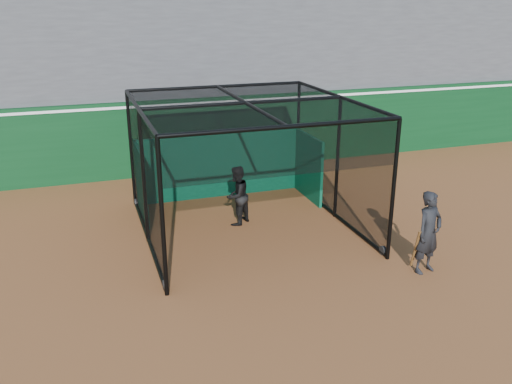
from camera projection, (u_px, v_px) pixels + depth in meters
name	position (u px, v px, depth m)	size (l,w,h in m)	color
ground	(278.00, 289.00, 11.01)	(120.00, 120.00, 0.00)	brown
outfield_wall	(189.00, 134.00, 18.17)	(50.00, 0.50, 2.50)	#093616
grandstand	(165.00, 30.00, 20.46)	(50.00, 7.85, 8.95)	#4C4C4F
batting_cage	(246.00, 168.00, 13.42)	(5.11, 5.46, 3.24)	black
batter	(237.00, 196.00, 13.96)	(0.76, 0.59, 1.56)	black
on_deck_player	(429.00, 233.00, 11.44)	(0.75, 0.59, 1.82)	black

